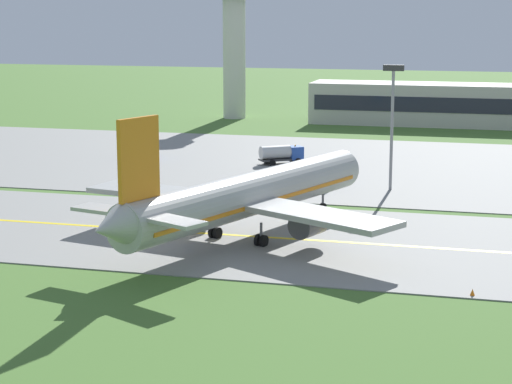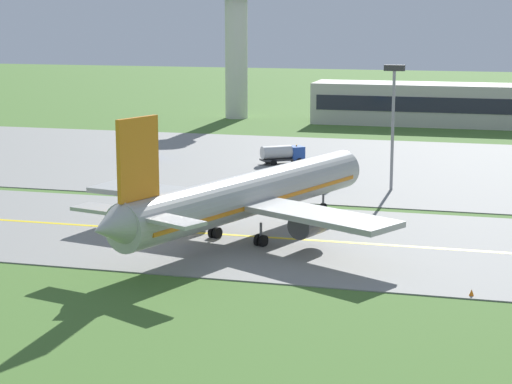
{
  "view_description": "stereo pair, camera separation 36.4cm",
  "coord_description": "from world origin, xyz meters",
  "px_view_note": "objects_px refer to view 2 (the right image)",
  "views": [
    {
      "loc": [
        28.75,
        -80.25,
        20.78
      ],
      "look_at": [
        7.02,
        1.66,
        4.0
      ],
      "focal_mm": 64.35,
      "sensor_mm": 36.0,
      "label": 1
    },
    {
      "loc": [
        29.1,
        -80.16,
        20.78
      ],
      "look_at": [
        7.02,
        1.66,
        4.0
      ],
      "focal_mm": 64.35,
      "sensor_mm": 36.0,
      "label": 2
    }
  ],
  "objects_px": {
    "airplane_lead": "(247,196)",
    "apron_light_mast": "(393,112)",
    "service_truck_catering": "(310,174)",
    "service_truck_baggage": "(145,149)",
    "control_tower": "(236,31)"
  },
  "relations": [
    {
      "from": "airplane_lead",
      "to": "service_truck_catering",
      "type": "bearing_deg",
      "value": 89.27
    },
    {
      "from": "airplane_lead",
      "to": "control_tower",
      "type": "distance_m",
      "value": 98.81
    },
    {
      "from": "airplane_lead",
      "to": "apron_light_mast",
      "type": "height_order",
      "value": "apron_light_mast"
    },
    {
      "from": "control_tower",
      "to": "apron_light_mast",
      "type": "distance_m",
      "value": 77.53
    },
    {
      "from": "airplane_lead",
      "to": "control_tower",
      "type": "xyz_separation_m",
      "value": [
        -28.44,
        93.75,
        12.87
      ]
    },
    {
      "from": "airplane_lead",
      "to": "service_truck_baggage",
      "type": "height_order",
      "value": "airplane_lead"
    },
    {
      "from": "service_truck_baggage",
      "to": "control_tower",
      "type": "xyz_separation_m",
      "value": [
        -1.91,
        52.76,
        15.47
      ]
    },
    {
      "from": "service_truck_baggage",
      "to": "apron_light_mast",
      "type": "height_order",
      "value": "apron_light_mast"
    },
    {
      "from": "service_truck_baggage",
      "to": "control_tower",
      "type": "distance_m",
      "value": 55.01
    },
    {
      "from": "airplane_lead",
      "to": "service_truck_baggage",
      "type": "distance_m",
      "value": 48.9
    },
    {
      "from": "airplane_lead",
      "to": "apron_light_mast",
      "type": "relative_size",
      "value": 2.61
    },
    {
      "from": "control_tower",
      "to": "apron_light_mast",
      "type": "xyz_separation_m",
      "value": [
        38.47,
        -66.87,
        -7.68
      ]
    },
    {
      "from": "service_truck_baggage",
      "to": "apron_light_mast",
      "type": "distance_m",
      "value": 39.96
    },
    {
      "from": "service_truck_catering",
      "to": "control_tower",
      "type": "height_order",
      "value": "control_tower"
    },
    {
      "from": "airplane_lead",
      "to": "control_tower",
      "type": "bearing_deg",
      "value": 106.88
    },
    {
      "from": "airplane_lead",
      "to": "service_truck_catering",
      "type": "height_order",
      "value": "airplane_lead"
    },
    {
      "from": "control_tower",
      "to": "apron_light_mast",
      "type": "relative_size",
      "value": 1.93
    },
    {
      "from": "service_truck_baggage",
      "to": "control_tower",
      "type": "bearing_deg",
      "value": 92.08
    },
    {
      "from": "apron_light_mast",
      "to": "airplane_lead",
      "type": "bearing_deg",
      "value": -110.47
    },
    {
      "from": "service_truck_catering",
      "to": "control_tower",
      "type": "xyz_separation_m",
      "value": [
        -28.78,
        66.89,
        15.47
      ]
    },
    {
      "from": "airplane_lead",
      "to": "service_truck_baggage",
      "type": "bearing_deg",
      "value": 122.91
    },
    {
      "from": "airplane_lead",
      "to": "service_truck_baggage",
      "type": "xyz_separation_m",
      "value": [
        -26.53,
        40.99,
        -2.6
      ]
    }
  ]
}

